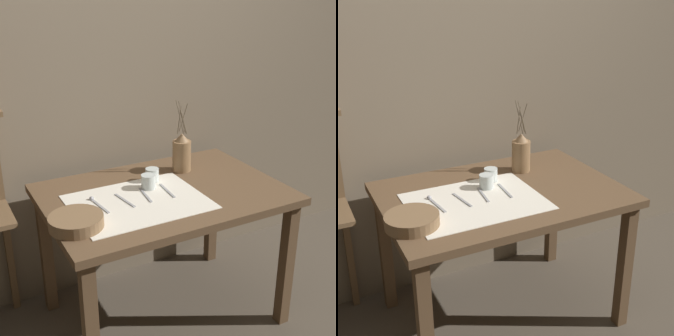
% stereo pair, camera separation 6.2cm
% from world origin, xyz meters
% --- Properties ---
extents(ground_plane, '(12.00, 12.00, 0.00)m').
position_xyz_m(ground_plane, '(0.00, 0.00, 0.00)').
color(ground_plane, brown).
extents(stone_wall_back, '(7.00, 0.06, 2.40)m').
position_xyz_m(stone_wall_back, '(0.00, 0.53, 1.20)').
color(stone_wall_back, '#7A6B56').
rests_on(stone_wall_back, ground_plane).
extents(wooden_table, '(1.20, 0.83, 0.76)m').
position_xyz_m(wooden_table, '(0.00, 0.00, 0.66)').
color(wooden_table, brown).
rests_on(wooden_table, ground_plane).
extents(linen_cloth, '(0.64, 0.49, 0.00)m').
position_xyz_m(linen_cloth, '(-0.17, -0.06, 0.76)').
color(linen_cloth, silver).
rests_on(linen_cloth, wooden_table).
extents(pitcher_with_flowers, '(0.10, 0.10, 0.40)m').
position_xyz_m(pitcher_with_flowers, '(0.22, 0.20, 0.86)').
color(pitcher_with_flowers, olive).
rests_on(pitcher_with_flowers, wooden_table).
extents(wooden_bowl, '(0.24, 0.24, 0.05)m').
position_xyz_m(wooden_bowl, '(-0.51, -0.15, 0.78)').
color(wooden_bowl, brown).
rests_on(wooden_bowl, wooden_table).
extents(glass_tumbler_near, '(0.07, 0.07, 0.07)m').
position_xyz_m(glass_tumbler_near, '(-0.05, 0.06, 0.80)').
color(glass_tumbler_near, silver).
rests_on(glass_tumbler_near, wooden_table).
extents(glass_tumbler_far, '(0.07, 0.07, 0.07)m').
position_xyz_m(glass_tumbler_far, '(0.01, 0.14, 0.80)').
color(glass_tumbler_far, silver).
rests_on(glass_tumbler_far, wooden_table).
extents(spoon_outer, '(0.04, 0.19, 0.02)m').
position_xyz_m(spoon_outer, '(-0.35, 0.04, 0.76)').
color(spoon_outer, '#939399').
rests_on(spoon_outer, wooden_table).
extents(fork_outer, '(0.04, 0.18, 0.00)m').
position_xyz_m(fork_outer, '(-0.22, -0.02, 0.76)').
color(fork_outer, '#939399').
rests_on(fork_outer, wooden_table).
extents(knife_center, '(0.03, 0.18, 0.00)m').
position_xyz_m(knife_center, '(-0.11, -0.01, 0.76)').
color(knife_center, '#939399').
rests_on(knife_center, wooden_table).
extents(fork_inner, '(0.02, 0.18, 0.00)m').
position_xyz_m(fork_inner, '(0.01, -0.01, 0.76)').
color(fork_inner, '#939399').
rests_on(fork_inner, wooden_table).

